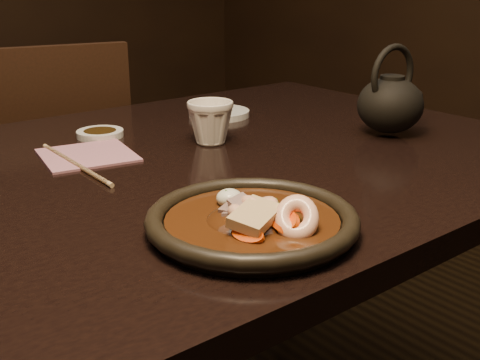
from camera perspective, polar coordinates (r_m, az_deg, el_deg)
table at (r=0.98m, az=-11.99°, el=-3.96°), size 1.60×0.90×0.75m
chair at (r=1.69m, az=-17.63°, el=-1.39°), size 0.50×0.50×0.89m
plate at (r=0.74m, az=1.15°, el=-3.93°), size 0.26×0.26×0.03m
stirfry at (r=0.73m, az=1.35°, el=-3.59°), size 0.13×0.17×0.06m
soy_dish at (r=1.19m, az=-13.12°, el=4.31°), size 0.09×0.09×0.01m
saucer_right at (r=1.33m, az=-2.00°, el=6.35°), size 0.13×0.13×0.01m
tea_cup at (r=1.11m, az=-2.82°, el=5.61°), size 0.10×0.09×0.09m
chopsticks at (r=1.02m, az=-15.37°, el=1.49°), size 0.01×0.27×0.01m
napkin at (r=1.07m, az=-14.27°, el=2.30°), size 0.17×0.17×0.00m
teapot at (r=1.20m, az=14.10°, el=7.20°), size 0.16×0.13×0.17m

